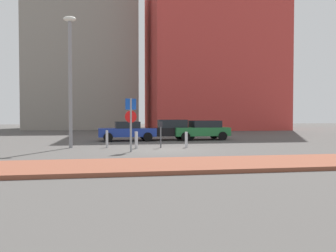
{
  "coord_description": "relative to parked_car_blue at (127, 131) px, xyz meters",
  "views": [
    {
      "loc": [
        -2.8,
        -17.71,
        1.79
      ],
      "look_at": [
        0.43,
        1.37,
        1.22
      ],
      "focal_mm": 36.32,
      "sensor_mm": 36.0,
      "label": 1
    }
  ],
  "objects": [
    {
      "name": "parking_meter",
      "position": [
        1.63,
        -5.69,
        0.23
      ],
      "size": [
        0.18,
        0.14,
        1.47
      ],
      "color": "#4C4C51",
      "rests_on": "ground"
    },
    {
      "name": "parked_car_blue",
      "position": [
        0.0,
        0.0,
        0.0
      ],
      "size": [
        4.14,
        2.18,
        1.39
      ],
      "color": "#1E389E",
      "rests_on": "ground"
    },
    {
      "name": "parking_sign_post",
      "position": [
        -0.17,
        -7.65,
        0.97
      ],
      "size": [
        0.59,
        0.16,
        2.69
      ],
      "color": "gray",
      "rests_on": "ground"
    },
    {
      "name": "building_under_construction",
      "position": [
        -4.88,
        26.46,
        8.82
      ],
      "size": [
        14.69,
        13.43,
        19.09
      ],
      "primitive_type": "cube",
      "color": "gray",
      "rests_on": "ground"
    },
    {
      "name": "traffic_bollard_mid",
      "position": [
        0.23,
        -5.92,
        -0.25
      ],
      "size": [
        0.17,
        0.17,
        0.93
      ],
      "primitive_type": "cylinder",
      "color": "#B7B7BC",
      "rests_on": "ground"
    },
    {
      "name": "parked_car_black",
      "position": [
        3.14,
        0.33,
        0.06
      ],
      "size": [
        4.64,
        2.15,
        1.52
      ],
      "color": "black",
      "rests_on": "ground"
    },
    {
      "name": "ground_plane",
      "position": [
        1.64,
        -6.92,
        -0.72
      ],
      "size": [
        120.0,
        120.0,
        0.0
      ],
      "primitive_type": "plane",
      "color": "#4C4947"
    },
    {
      "name": "sidewalk_brick",
      "position": [
        1.64,
        -12.97,
        -0.65
      ],
      "size": [
        40.0,
        3.36,
        0.14
      ],
      "primitive_type": "cube",
      "color": "brown",
      "rests_on": "ground"
    },
    {
      "name": "parked_car_green",
      "position": [
        5.57,
        0.05,
        0.05
      ],
      "size": [
        4.24,
        2.22,
        1.46
      ],
      "color": "#237238",
      "rests_on": "ground"
    },
    {
      "name": "traffic_bollard_far",
      "position": [
        3.08,
        -5.81,
        -0.27
      ],
      "size": [
        0.16,
        0.16,
        0.89
      ],
      "primitive_type": "cylinder",
      "color": "#B7B7BC",
      "rests_on": "ground"
    },
    {
      "name": "building_colorful_midrise",
      "position": [
        12.68,
        21.6,
        13.52
      ],
      "size": [
        17.02,
        14.51,
        28.48
      ],
      "primitive_type": "cube",
      "color": "#BF3833",
      "rests_on": "ground"
    },
    {
      "name": "street_lamp",
      "position": [
        -3.38,
        -4.92,
        3.58
      ],
      "size": [
        0.7,
        0.36,
        7.35
      ],
      "color": "gray",
      "rests_on": "ground"
    },
    {
      "name": "traffic_bollard_near",
      "position": [
        -1.37,
        -5.13,
        -0.23
      ],
      "size": [
        0.15,
        0.15,
        0.98
      ],
      "primitive_type": "cylinder",
      "color": "#B7B7BC",
      "rests_on": "ground"
    }
  ]
}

